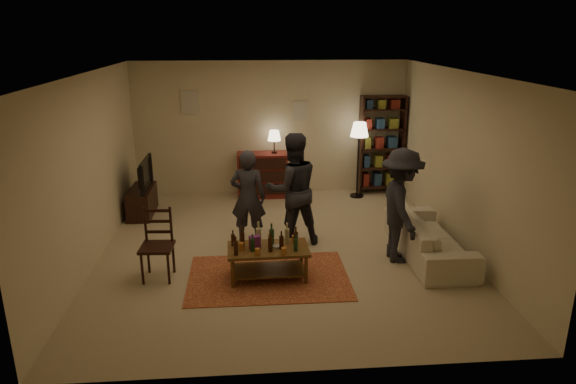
{
  "coord_description": "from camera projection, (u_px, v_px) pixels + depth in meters",
  "views": [
    {
      "loc": [
        -0.5,
        -7.34,
        3.29
      ],
      "look_at": [
        0.11,
        0.1,
        0.91
      ],
      "focal_mm": 32.0,
      "sensor_mm": 36.0,
      "label": 1
    }
  ],
  "objects": [
    {
      "name": "rug",
      "position": [
        269.0,
        277.0,
        7.1
      ],
      "size": [
        2.2,
        1.5,
        0.01
      ],
      "primitive_type": "cube",
      "color": "maroon",
      "rests_on": "ground"
    },
    {
      "name": "person_left",
      "position": [
        248.0,
        197.0,
        8.05
      ],
      "size": [
        0.61,
        0.45,
        1.52
      ],
      "primitive_type": "imported",
      "rotation": [
        0.0,
        0.0,
        2.99
      ],
      "color": "#2A2B33",
      "rests_on": "ground"
    },
    {
      "name": "floor_lamp",
      "position": [
        359.0,
        135.0,
        10.14
      ],
      "size": [
        0.36,
        0.36,
        1.53
      ],
      "color": "black",
      "rests_on": "ground"
    },
    {
      "name": "floor",
      "position": [
        282.0,
        249.0,
        8.01
      ],
      "size": [
        6.0,
        6.0,
        0.0
      ],
      "primitive_type": "plane",
      "color": "#C6B793",
      "rests_on": "ground"
    },
    {
      "name": "bookshelf",
      "position": [
        381.0,
        144.0,
        10.51
      ],
      "size": [
        0.9,
        0.34,
        2.02
      ],
      "color": "black",
      "rests_on": "ground"
    },
    {
      "name": "coffee_table",
      "position": [
        267.0,
        251.0,
        6.98
      ],
      "size": [
        1.12,
        0.63,
        0.79
      ],
      "rotation": [
        0.0,
        0.0,
        0.03
      ],
      "color": "brown",
      "rests_on": "ground"
    },
    {
      "name": "sofa",
      "position": [
        429.0,
        237.0,
        7.71
      ],
      "size": [
        0.81,
        2.08,
        0.61
      ],
      "primitive_type": "imported",
      "rotation": [
        0.0,
        0.0,
        1.57
      ],
      "color": "beige",
      "rests_on": "ground"
    },
    {
      "name": "dresser",
      "position": [
        263.0,
        174.0,
        10.42
      ],
      "size": [
        1.0,
        0.5,
        1.36
      ],
      "color": "maroon",
      "rests_on": "ground"
    },
    {
      "name": "person_right",
      "position": [
        292.0,
        189.0,
        8.0
      ],
      "size": [
        1.0,
        0.85,
        1.79
      ],
      "primitive_type": "imported",
      "rotation": [
        0.0,
        0.0,
        3.36
      ],
      "color": "#25262D",
      "rests_on": "ground"
    },
    {
      "name": "tv_stand",
      "position": [
        142.0,
        195.0,
        9.41
      ],
      "size": [
        0.4,
        1.0,
        1.06
      ],
      "color": "black",
      "rests_on": "ground"
    },
    {
      "name": "dining_chair",
      "position": [
        157.0,
        241.0,
        6.99
      ],
      "size": [
        0.46,
        0.46,
        1.0
      ],
      "rotation": [
        0.0,
        0.0,
        -0.06
      ],
      "color": "black",
      "rests_on": "ground"
    },
    {
      "name": "person_by_sofa",
      "position": [
        401.0,
        206.0,
        7.42
      ],
      "size": [
        0.64,
        1.1,
        1.69
      ],
      "primitive_type": "imported",
      "rotation": [
        0.0,
        0.0,
        1.56
      ],
      "color": "#222329",
      "rests_on": "ground"
    },
    {
      "name": "room_shell",
      "position": [
        238.0,
        106.0,
        10.23
      ],
      "size": [
        6.0,
        6.0,
        6.0
      ],
      "color": "beige",
      "rests_on": "ground"
    }
  ]
}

